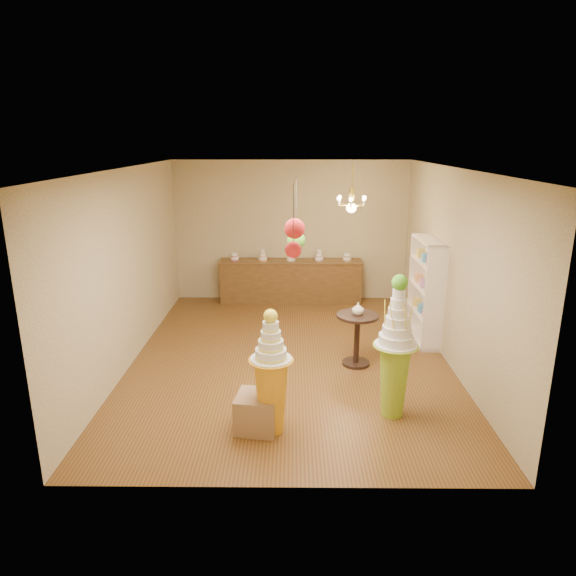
{
  "coord_description": "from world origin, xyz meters",
  "views": [
    {
      "loc": [
        0.04,
        -7.69,
        3.41
      ],
      "look_at": [
        -0.03,
        0.0,
        1.17
      ],
      "focal_mm": 32.0,
      "sensor_mm": 36.0,
      "label": 1
    }
  ],
  "objects_px": {
    "sideboard": "(291,280)",
    "pedestal_green": "(395,362)",
    "round_table": "(357,332)",
    "pedestal_orange": "(271,384)"
  },
  "relations": [
    {
      "from": "pedestal_green",
      "to": "sideboard",
      "type": "bearing_deg",
      "value": 105.5
    },
    {
      "from": "sideboard",
      "to": "round_table",
      "type": "distance_m",
      "value": 3.4
    },
    {
      "from": "round_table",
      "to": "sideboard",
      "type": "bearing_deg",
      "value": 107.84
    },
    {
      "from": "pedestal_orange",
      "to": "round_table",
      "type": "xyz_separation_m",
      "value": [
        1.25,
        1.92,
        -0.08
      ]
    },
    {
      "from": "pedestal_green",
      "to": "pedestal_orange",
      "type": "distance_m",
      "value": 1.58
    },
    {
      "from": "pedestal_orange",
      "to": "sideboard",
      "type": "bearing_deg",
      "value": 87.67
    },
    {
      "from": "pedestal_orange",
      "to": "sideboard",
      "type": "relative_size",
      "value": 0.51
    },
    {
      "from": "pedestal_green",
      "to": "round_table",
      "type": "xyz_separation_m",
      "value": [
        -0.28,
        1.53,
        -0.2
      ]
    },
    {
      "from": "pedestal_green",
      "to": "pedestal_orange",
      "type": "xyz_separation_m",
      "value": [
        -1.53,
        -0.4,
        -0.12
      ]
    },
    {
      "from": "sideboard",
      "to": "pedestal_green",
      "type": "bearing_deg",
      "value": -74.5
    }
  ]
}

